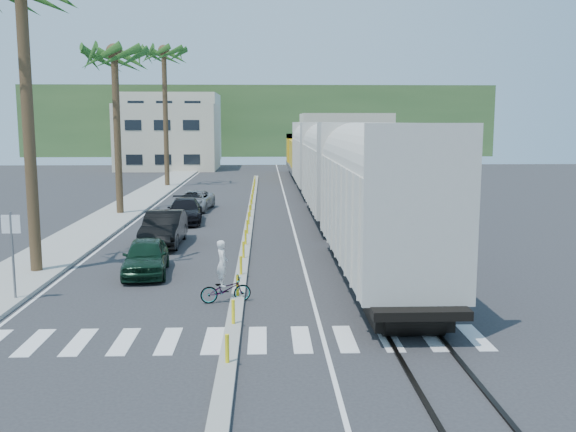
{
  "coord_description": "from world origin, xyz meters",
  "views": [
    {
      "loc": [
        0.93,
        -18.77,
        5.88
      ],
      "look_at": [
        1.88,
        7.57,
        2.0
      ],
      "focal_mm": 40.0,
      "sensor_mm": 36.0,
      "label": 1
    }
  ],
  "objects_px": {
    "car_second": "(164,228)",
    "cyclist": "(225,283)",
    "car_lead": "(146,257)",
    "street_sign": "(12,243)"
  },
  "relations": [
    {
      "from": "car_lead",
      "to": "car_second",
      "type": "bearing_deg",
      "value": 86.7
    },
    {
      "from": "street_sign",
      "to": "car_lead",
      "type": "distance_m",
      "value": 5.37
    },
    {
      "from": "street_sign",
      "to": "cyclist",
      "type": "bearing_deg",
      "value": -2.18
    },
    {
      "from": "car_second",
      "to": "cyclist",
      "type": "relative_size",
      "value": 2.37
    },
    {
      "from": "car_lead",
      "to": "cyclist",
      "type": "height_order",
      "value": "cyclist"
    },
    {
      "from": "street_sign",
      "to": "car_lead",
      "type": "xyz_separation_m",
      "value": [
        3.59,
        3.78,
        -1.27
      ]
    },
    {
      "from": "car_second",
      "to": "car_lead",
      "type": "bearing_deg",
      "value": -87.8
    },
    {
      "from": "car_lead",
      "to": "cyclist",
      "type": "distance_m",
      "value": 5.22
    },
    {
      "from": "street_sign",
      "to": "cyclist",
      "type": "xyz_separation_m",
      "value": [
        6.9,
        -0.26,
        -1.32
      ]
    },
    {
      "from": "street_sign",
      "to": "car_second",
      "type": "relative_size",
      "value": 0.61
    }
  ]
}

